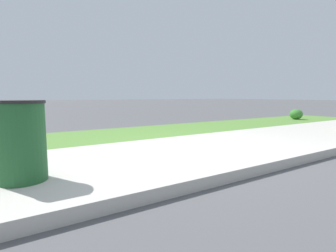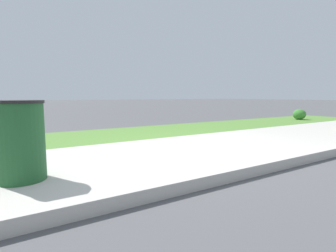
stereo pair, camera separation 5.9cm
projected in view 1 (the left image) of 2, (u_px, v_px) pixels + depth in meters
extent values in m
plane|color=#515154|center=(194.00, 150.00, 4.16)|extent=(120.00, 120.00, 0.00)
cube|color=#BCB7AD|center=(194.00, 150.00, 4.16)|extent=(18.00, 2.56, 0.01)
cube|color=#568438|center=(130.00, 133.00, 6.10)|extent=(18.00, 2.11, 0.01)
cube|color=#BCB7AD|center=(268.00, 165.00, 3.03)|extent=(18.00, 0.16, 0.12)
cylinder|color=#1E5128|center=(21.00, 143.00, 2.59)|extent=(0.46, 0.46, 0.79)
cylinder|color=black|center=(18.00, 102.00, 2.55)|extent=(0.49, 0.49, 0.03)
ellipsoid|color=#3D7F33|center=(296.00, 114.00, 9.70)|extent=(0.45, 0.45, 0.38)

